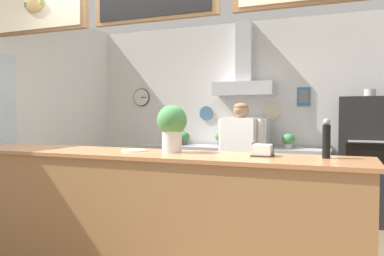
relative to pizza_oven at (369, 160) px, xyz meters
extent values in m
cube|color=#9E9E99|center=(-1.86, 0.57, 0.61)|extent=(4.87, 0.12, 2.81)
cube|color=white|center=(-1.86, 0.50, 0.61)|extent=(4.83, 0.01, 2.77)
cylinder|color=black|center=(-3.55, 0.49, 0.87)|extent=(0.30, 0.02, 0.30)
cylinder|color=white|center=(-3.55, 0.47, 0.87)|extent=(0.28, 0.01, 0.28)
cube|color=black|center=(-3.50, 0.47, 0.87)|extent=(0.11, 0.01, 0.01)
cylinder|color=teal|center=(-2.37, 0.48, 0.59)|extent=(0.23, 0.02, 0.23)
cylinder|color=beige|center=(-1.32, 0.48, 0.61)|extent=(0.26, 0.02, 0.26)
cube|color=teal|center=(-0.08, 0.49, 0.57)|extent=(0.23, 0.02, 0.25)
cube|color=#999999|center=(-0.08, 0.48, 0.57)|extent=(0.16, 0.01, 0.18)
cube|color=teal|center=(-0.85, 0.49, 0.83)|extent=(0.19, 0.02, 0.27)
cube|color=gray|center=(-0.85, 0.48, 0.83)|extent=(0.13, 0.01, 0.20)
cube|color=silver|center=(-1.71, 0.33, 0.96)|extent=(0.91, 0.36, 0.20)
cube|color=silver|center=(-1.71, 0.39, 1.51)|extent=(0.24, 0.24, 0.90)
cube|color=olive|center=(-3.17, -2.30, 1.66)|extent=(1.20, 0.05, 0.53)
cube|color=beige|center=(-3.17, -2.33, 1.66)|extent=(1.08, 0.01, 0.47)
ellipsoid|color=#DBAD60|center=(-3.17, -2.34, 1.67)|extent=(0.25, 0.04, 0.18)
cube|color=#51843D|center=(-3.17, -2.35, 1.67)|extent=(0.24, 0.01, 0.05)
cube|color=#B77F4C|center=(-1.86, -2.51, -0.28)|extent=(3.50, 0.63, 1.03)
cube|color=#CF8550|center=(-1.86, -2.51, 0.25)|extent=(3.57, 0.67, 0.03)
cube|color=#B7BABF|center=(-1.89, 0.17, -0.35)|extent=(2.89, 0.54, 0.89)
cube|color=#929499|center=(-1.89, 0.17, -0.64)|extent=(2.74, 0.50, 0.02)
cube|color=#232326|center=(0.00, 0.00, 0.00)|extent=(0.72, 0.66, 1.59)
cube|color=black|center=(0.00, -0.34, 0.12)|extent=(0.54, 0.02, 0.20)
cube|color=silver|center=(0.00, -0.36, 0.25)|extent=(0.51, 0.02, 0.02)
cylinder|color=silver|center=(0.00, 0.00, 0.84)|extent=(0.14, 0.14, 0.10)
cube|color=#232328|center=(-1.38, -1.13, -0.38)|extent=(0.35, 0.27, 0.84)
cube|color=white|center=(-1.38, -1.13, 0.29)|extent=(0.45, 0.31, 0.50)
cylinder|color=white|center=(-1.14, -1.19, 0.31)|extent=(0.08, 0.08, 0.43)
cylinder|color=white|center=(-1.62, -1.07, 0.31)|extent=(0.08, 0.08, 0.43)
sphere|color=#997056|center=(-1.38, -1.13, 0.62)|extent=(0.17, 0.17, 0.17)
ellipsoid|color=olive|center=(-1.38, -1.13, 0.66)|extent=(0.17, 0.17, 0.10)
cube|color=#B7BABF|center=(-1.56, 0.15, 0.30)|extent=(0.54, 0.45, 0.42)
cylinder|color=#4C4C51|center=(-1.67, -0.11, 0.28)|extent=(0.06, 0.06, 0.06)
cube|color=black|center=(-1.56, -0.12, 0.11)|extent=(0.49, 0.10, 0.04)
sphere|color=black|center=(-1.40, -0.10, 0.39)|extent=(0.04, 0.04, 0.04)
cylinder|color=#4C4C51|center=(-2.03, 0.20, 0.14)|extent=(0.10, 0.10, 0.09)
ellipsoid|color=#5B844C|center=(-2.03, 0.20, 0.24)|extent=(0.18, 0.18, 0.16)
cylinder|color=#4C4C51|center=(-2.62, 0.18, 0.13)|extent=(0.11, 0.11, 0.07)
ellipsoid|color=#387A3D|center=(-2.62, 0.18, 0.22)|extent=(0.17, 0.17, 0.16)
cylinder|color=beige|center=(-1.02, 0.15, 0.13)|extent=(0.10, 0.10, 0.07)
ellipsoid|color=#47894C|center=(-1.02, 0.15, 0.22)|extent=(0.18, 0.18, 0.16)
cylinder|color=silver|center=(-1.63, -2.44, 0.35)|extent=(0.17, 0.17, 0.18)
cylinder|color=gray|center=(-1.63, -2.44, 0.29)|extent=(0.15, 0.15, 0.06)
ellipsoid|color=#47894C|center=(-1.63, -2.44, 0.53)|extent=(0.25, 0.25, 0.25)
cylinder|color=black|center=(-0.42, -2.41, 0.38)|extent=(0.06, 0.06, 0.24)
sphere|color=gray|center=(-0.42, -2.41, 0.52)|extent=(0.05, 0.05, 0.05)
cube|color=#262628|center=(-0.88, -2.43, 0.27)|extent=(0.16, 0.16, 0.01)
cylinder|color=#262628|center=(-0.96, -2.43, 0.31)|extent=(0.01, 0.01, 0.10)
cylinder|color=#262628|center=(-0.80, -2.43, 0.31)|extent=(0.01, 0.01, 0.10)
cube|color=white|center=(-0.88, -2.43, 0.31)|extent=(0.13, 0.13, 0.09)
cylinder|color=white|center=(-1.98, -2.46, 0.27)|extent=(0.21, 0.21, 0.01)
camera|label=1|loc=(-0.32, -5.28, 0.58)|focal=35.40mm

